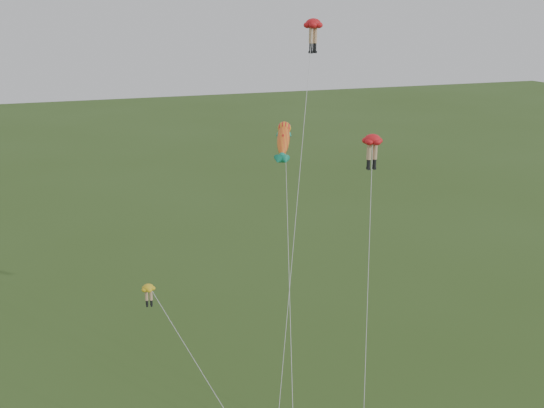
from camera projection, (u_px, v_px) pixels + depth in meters
name	position (u px, v px, depth m)	size (l,w,h in m)	color
legs_kite_red_high	(312.00, 34.00, 40.34)	(8.42, 14.35, 22.97)	red
legs_kite_red_mid	(372.00, 147.00, 38.26)	(5.89, 10.75, 16.01)	red
legs_kite_yellow	(157.00, 304.00, 33.95)	(5.34, 10.26, 8.68)	gold
fish_kite	(284.00, 140.00, 38.68)	(4.04, 11.50, 16.85)	#FDAB1F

